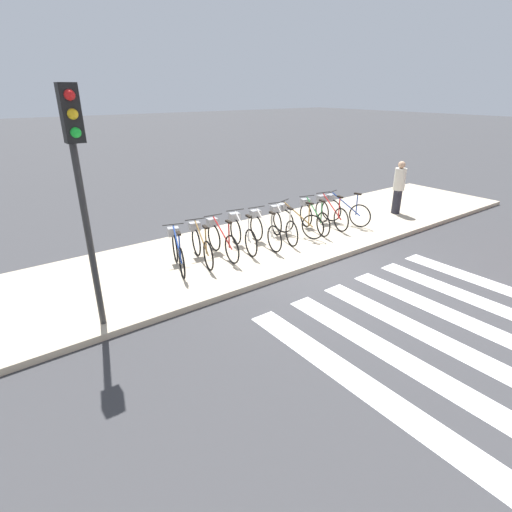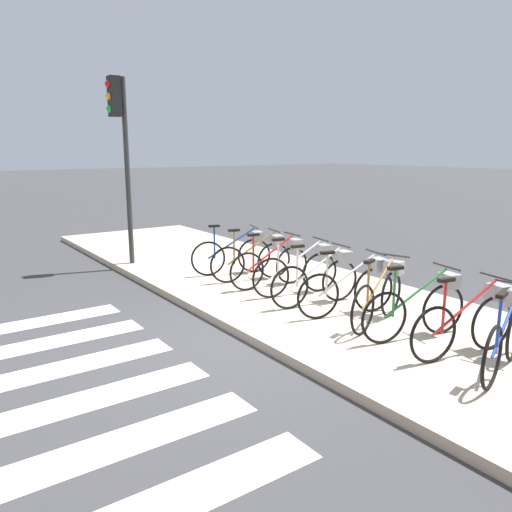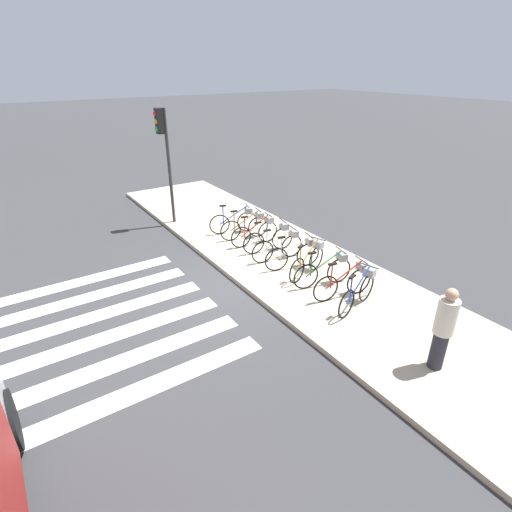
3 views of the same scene
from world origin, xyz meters
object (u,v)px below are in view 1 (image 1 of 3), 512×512
Objects in this scene: parked_bicycle_6 at (295,220)px; parked_bicycle_9 at (342,209)px; parked_bicycle_0 at (177,249)px; parked_bicycle_5 at (282,223)px; parked_bicycle_2 at (221,238)px; parked_bicycle_1 at (201,243)px; parked_bicycle_4 at (263,228)px; traffic_light at (78,164)px; parked_bicycle_3 at (241,232)px; pedestrian at (399,187)px; parked_bicycle_7 at (313,215)px; parked_bicycle_8 at (329,211)px.

parked_bicycle_9 is at bearing -2.25° from parked_bicycle_6.
parked_bicycle_6 is at bearing 1.30° from parked_bicycle_0.
parked_bicycle_0 is 0.99× the size of parked_bicycle_5.
parked_bicycle_2 is 1.83m from parked_bicycle_5.
parked_bicycle_1 is 4.60m from parked_bicycle_9.
parked_bicycle_2 is at bearing 177.77° from parked_bicycle_4.
parked_bicycle_3 is at bearing 21.61° from traffic_light.
traffic_light reaches higher than parked_bicycle_3.
parked_bicycle_2 is 0.42× the size of traffic_light.
parked_bicycle_3 is at bearing 175.84° from pedestrian.
parked_bicycle_5 is (1.21, -0.08, 0.00)m from parked_bicycle_3.
parked_bicycle_4 is at bearing 176.59° from pedestrian.
parked_bicycle_6 and parked_bicycle_9 have the same top height.
parked_bicycle_2 is 1.03× the size of parked_bicycle_9.
parked_bicycle_7 is at bearing -1.00° from parked_bicycle_3.
parked_bicycle_9 is at bearing 0.14° from parked_bicycle_4.
parked_bicycle_6 is at bearing 0.80° from parked_bicycle_1.
parked_bicycle_1 and parked_bicycle_4 have the same top height.
parked_bicycle_5 is 0.94× the size of pedestrian.
parked_bicycle_2 is 6.23m from pedestrian.
pedestrian is 0.44× the size of traffic_light.
parked_bicycle_0 is at bearing -179.96° from parked_bicycle_4.
parked_bicycle_1 and parked_bicycle_6 have the same top height.
traffic_light is (-5.44, -1.46, 2.21)m from parked_bicycle_6.
parked_bicycle_8 is at bearing 1.75° from parked_bicycle_4.
parked_bicycle_4 and parked_bicycle_5 have the same top height.
parked_bicycle_7 is at bearing 173.59° from pedestrian.
traffic_light is at bearing -169.10° from parked_bicycle_9.
parked_bicycle_4 is 1.02× the size of parked_bicycle_9.
parked_bicycle_5 is 4.40m from pedestrian.
parked_bicycle_5 is (2.95, 0.03, 0.00)m from parked_bicycle_0.
traffic_light reaches higher than parked_bicycle_5.
traffic_light reaches higher than parked_bicycle_0.
parked_bicycle_0 is at bearing 177.68° from pedestrian.
parked_bicycle_1 is at bearing 28.57° from traffic_light.
parked_bicycle_3 is 1.02× the size of parked_bicycle_9.
parked_bicycle_9 is (5.19, 0.01, 0.00)m from parked_bicycle_0.
parked_bicycle_3 and parked_bicycle_4 have the same top height.
parked_bicycle_6 is at bearing 179.89° from parked_bicycle_8.
parked_bicycle_3 is 4.60m from traffic_light.
parked_bicycle_2 is at bearing 179.44° from parked_bicycle_9.
parked_bicycle_2 is 2.30m from parked_bicycle_6.
parked_bicycle_2 is 1.20m from parked_bicycle_4.
parked_bicycle_9 is at bearing -8.25° from parked_bicycle_8.
traffic_light is at bearing -158.39° from parked_bicycle_3.
parked_bicycle_9 is 0.41× the size of traffic_light.
parked_bicycle_0 and parked_bicycle_3 have the same top height.
parked_bicycle_7 is at bearing -179.44° from parked_bicycle_8.
parked_bicycle_0 and parked_bicycle_7 have the same top height.
parked_bicycle_1 and parked_bicycle_3 have the same top height.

